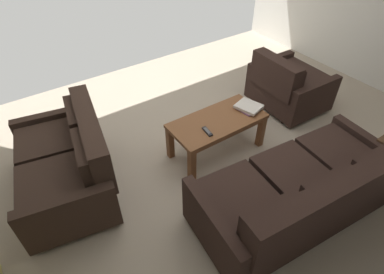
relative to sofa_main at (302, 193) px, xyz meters
The scene contains 7 objects.
ground_plane 1.31m from the sofa_main, 87.48° to the right, with size 5.94×4.86×0.01m, color tan.
sofa_main is the anchor object (origin of this frame).
loveseat_near 2.26m from the sofa_main, 43.89° to the right, with size 1.07×1.51×0.85m.
coffee_table 1.18m from the sofa_main, 87.32° to the right, with size 1.09×0.53×0.47m.
armchair_side 1.90m from the sofa_main, 133.86° to the right, with size 0.87×0.97×0.80m.
book_stack 1.21m from the sofa_main, 107.83° to the right, with size 0.30×0.33×0.05m.
tv_remote 1.11m from the sofa_main, 75.22° to the right, with size 0.06×0.16×0.02m.
Camera 1 is at (1.79, 2.18, 2.57)m, focal length 29.00 mm.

